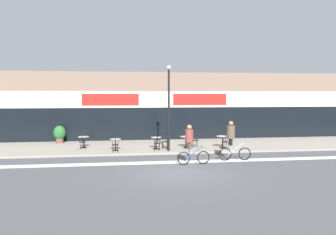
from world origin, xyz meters
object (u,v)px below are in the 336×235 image
object	(u,v)px
bistro_table_0	(84,140)
cafe_chair_4_near	(226,141)
bistro_table_4	(223,139)
cafe_chair_3_near	(188,141)
bistro_table_1	(115,142)
planter_pot	(60,134)
cyclist_0	(232,138)
cafe_chair_2_side	(166,140)
cafe_chair_3_side	(196,139)
cafe_chair_2_near	(157,142)
bistro_table_3	(186,139)
lamp_post	(169,102)
cyclist_1	(190,142)
cafe_chair_1_near	(115,144)
cafe_chair_0_near	(82,141)
bistro_table_2	(156,141)

from	to	relation	value
bistro_table_0	cafe_chair_4_near	bearing A→B (deg)	-11.50
bistro_table_4	cafe_chair_3_near	size ratio (longest dim) A/B	0.87
bistro_table_0	bistro_table_1	world-z (taller)	same
planter_pot	cyclist_0	distance (m)	12.20
cafe_chair_3_near	cyclist_0	bearing A→B (deg)	-148.39
cafe_chair_2_side	cyclist_0	xyz separation A→B (m)	(3.05, -3.47, 0.57)
cafe_chair_3_side	cyclist_0	world-z (taller)	cyclist_0
bistro_table_0	cafe_chair_2_near	size ratio (longest dim) A/B	0.78
bistro_table_3	cafe_chair_3_side	size ratio (longest dim) A/B	0.87
cafe_chair_3_near	lamp_post	bearing A→B (deg)	115.11
planter_pot	cyclist_1	distance (m)	10.79
bistro_table_0	cafe_chair_1_near	bearing A→B (deg)	-44.32
cafe_chair_2_side	cafe_chair_3_near	world-z (taller)	same
lamp_post	cafe_chair_0_near	bearing A→B (deg)	165.73
cafe_chair_0_near	cafe_chair_2_near	bearing A→B (deg)	-111.19
bistro_table_4	cyclist_1	bearing A→B (deg)	-125.44
cafe_chair_2_side	cyclist_0	bearing A→B (deg)	133.20
cafe_chair_0_near	cafe_chair_4_near	size ratio (longest dim) A/B	1.00
bistro_table_1	bistro_table_3	bearing A→B (deg)	7.20
bistro_table_3	cafe_chair_0_near	distance (m)	6.48
cafe_chair_3_near	cafe_chair_4_near	world-z (taller)	same
bistro_table_0	cafe_chair_1_near	size ratio (longest dim) A/B	0.78
bistro_table_3	cafe_chair_4_near	world-z (taller)	cafe_chair_4_near
bistro_table_0	cyclist_1	world-z (taller)	cyclist_1
cafe_chair_1_near	cyclist_0	size ratio (longest dim) A/B	0.43
bistro_table_4	cafe_chair_2_near	xyz separation A→B (m)	(-4.25, -0.60, -0.01)
bistro_table_0	bistro_table_3	size ratio (longest dim) A/B	0.90
bistro_table_0	cafe_chair_2_side	bearing A→B (deg)	-12.48
cafe_chair_1_near	cafe_chair_2_side	bearing A→B (deg)	-78.92
bistro_table_0	cafe_chair_4_near	distance (m)	8.95
cafe_chair_3_side	lamp_post	bearing A→B (deg)	25.75
bistro_table_1	cafe_chair_2_near	distance (m)	2.51
bistro_table_0	lamp_post	size ratio (longest dim) A/B	0.14
cafe_chair_2_near	bistro_table_0	bearing A→B (deg)	70.46
cafe_chair_2_side	planter_pot	bearing A→B (deg)	-23.87
bistro_table_0	cafe_chair_2_near	distance (m)	4.85
cafe_chair_3_near	planter_pot	size ratio (longest dim) A/B	0.75
bistro_table_2	cafe_chair_2_near	bearing A→B (deg)	-90.22
cafe_chair_3_near	cyclist_0	distance (m)	3.65
cyclist_1	cafe_chair_0_near	bearing A→B (deg)	138.64
cafe_chair_2_side	cyclist_1	world-z (taller)	cyclist_1
cafe_chair_2_near	cafe_chair_3_side	distance (m)	2.77
planter_pot	cafe_chair_2_near	bearing A→B (deg)	-32.10
bistro_table_2	cafe_chair_2_side	xyz separation A→B (m)	(0.63, -0.00, -0.00)
bistro_table_0	bistro_table_2	size ratio (longest dim) A/B	0.96
cafe_chair_3_side	planter_pot	bearing A→B (deg)	-23.96
cafe_chair_4_near	planter_pot	world-z (taller)	planter_pot
bistro_table_3	planter_pot	world-z (taller)	planter_pot
cafe_chair_3_side	bistro_table_2	bearing A→B (deg)	2.20
bistro_table_2	cafe_chair_3_side	xyz separation A→B (m)	(2.59, 0.34, -0.00)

